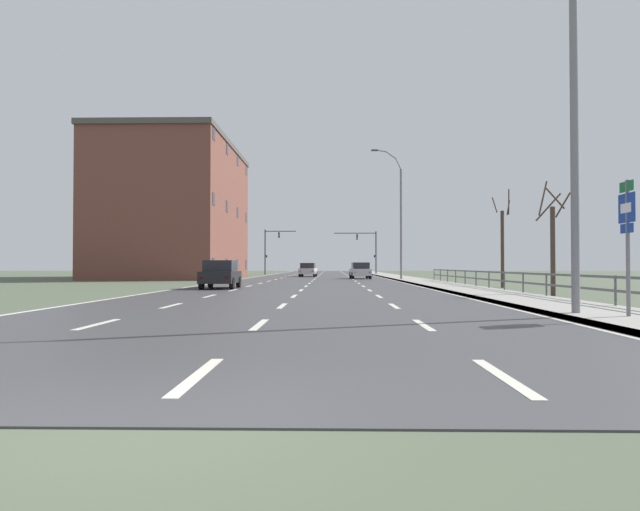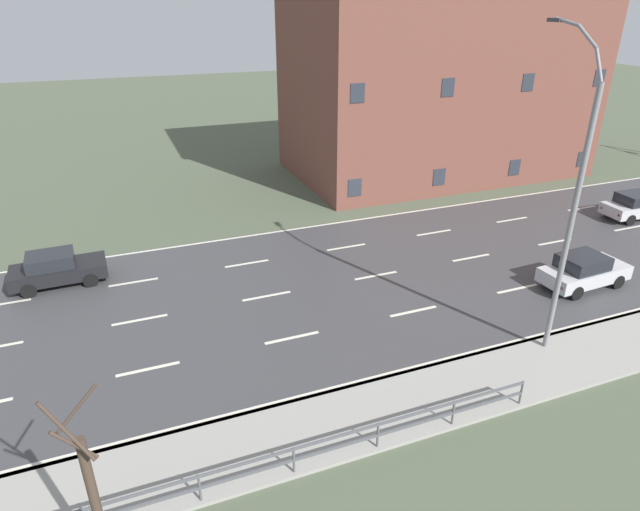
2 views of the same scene
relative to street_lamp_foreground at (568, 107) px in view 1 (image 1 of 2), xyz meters
The scene contains 15 objects.
ground_plane 39.69m from the street_lamp_foreground, 100.91° to the left, with size 160.00×160.00×0.12m.
road_asphalt_strip 51.43m from the street_lamp_foreground, 98.37° to the left, with size 14.00×120.00×0.03m.
sidewalk_right 50.90m from the street_lamp_foreground, 88.89° to the left, with size 3.00×120.00×0.12m.
guardrail 14.90m from the street_lamp_foreground, 80.25° to the left, with size 0.07×33.32×1.00m.
street_lamp_foreground is the anchor object (origin of this frame).
street_lamp_midground 33.69m from the street_lamp_foreground, 90.02° to the left, with size 2.68×0.24×11.41m.
highway_sign 3.40m from the street_lamp_foreground, 43.99° to the right, with size 0.09×0.68×3.27m.
traffic_signal_right 63.93m from the street_lamp_foreground, 90.63° to the left, with size 6.04×0.36×6.14m.
traffic_signal_left 65.64m from the street_lamp_foreground, 102.85° to the left, with size 4.50×0.36×6.43m.
car_near_right 20.87m from the street_lamp_foreground, 126.18° to the left, with size 1.94×4.15×1.57m.
car_far_right 39.09m from the street_lamp_foreground, 94.62° to the left, with size 1.99×4.18×1.57m.
car_mid_centre 49.23m from the street_lamp_foreground, 100.03° to the left, with size 2.02×4.20×1.57m.
brick_building 47.71m from the street_lamp_foreground, 117.39° to the left, with size 11.92×21.01×13.80m.
bare_tree_near 10.57m from the street_lamp_foreground, 70.19° to the left, with size 1.23×1.08×4.95m.
bare_tree_mid 18.86m from the street_lamp_foreground, 77.47° to the left, with size 0.96×0.95×5.69m.
Camera 1 is at (1.54, -4.28, 1.29)m, focal length 30.66 mm.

